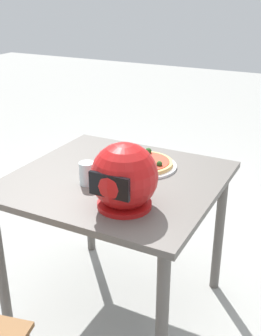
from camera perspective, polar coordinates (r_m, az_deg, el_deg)
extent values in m
plane|color=#9E9E99|center=(2.37, -1.69, -18.08)|extent=(14.00, 14.00, 0.00)
cube|color=#5B5651|center=(1.96, -1.94, -1.64)|extent=(0.94, 0.90, 0.03)
cylinder|color=#5B5651|center=(2.32, 11.91, -8.39)|extent=(0.05, 0.05, 0.72)
cylinder|color=#5B5651|center=(2.61, -5.57, -4.19)|extent=(0.05, 0.05, 0.72)
cylinder|color=#5B5651|center=(1.73, 4.25, -20.71)|extent=(0.05, 0.05, 0.72)
cylinder|color=#5B5651|center=(2.10, -17.22, -12.76)|extent=(0.05, 0.05, 0.72)
cylinder|color=white|center=(2.06, 1.85, 0.31)|extent=(0.32, 0.32, 0.01)
cylinder|color=tan|center=(2.05, 1.85, 0.69)|extent=(0.28, 0.28, 0.02)
cylinder|color=red|center=(2.05, 1.86, 0.96)|extent=(0.25, 0.25, 0.00)
sphere|color=#234C1E|center=(1.99, 3.94, 0.58)|extent=(0.03, 0.03, 0.03)
sphere|color=#234C1E|center=(2.14, 2.43, 2.31)|extent=(0.03, 0.03, 0.03)
sphere|color=#234C1E|center=(2.02, 1.72, 1.05)|extent=(0.03, 0.03, 0.03)
cylinder|color=#E0D172|center=(2.05, 2.50, 1.35)|extent=(0.02, 0.02, 0.02)
cylinder|color=#E0D172|center=(2.05, 2.69, 1.23)|extent=(0.02, 0.02, 0.02)
cylinder|color=#E0D172|center=(2.14, 1.94, 2.29)|extent=(0.02, 0.02, 0.02)
sphere|color=#B21414|center=(1.64, -0.85, -1.09)|extent=(0.27, 0.27, 0.27)
cylinder|color=#B21414|center=(1.69, -0.83, -4.91)|extent=(0.22, 0.22, 0.02)
cube|color=black|center=(1.54, -2.91, -2.48)|extent=(0.17, 0.02, 0.09)
cylinder|color=silver|center=(1.87, -5.91, -0.73)|extent=(0.07, 0.07, 0.10)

